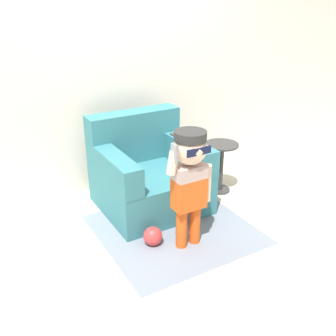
{
  "coord_description": "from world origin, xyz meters",
  "views": [
    {
      "loc": [
        -1.52,
        -3.02,
        1.93
      ],
      "look_at": [
        0.03,
        -0.36,
        0.56
      ],
      "focal_mm": 42.0,
      "sensor_mm": 36.0,
      "label": 1
    }
  ],
  "objects_px": {
    "armchair": "(148,174)",
    "side_table": "(221,163)",
    "toy_ball": "(153,236)",
    "person_child": "(190,172)"
  },
  "relations": [
    {
      "from": "armchair",
      "to": "side_table",
      "type": "relative_size",
      "value": 1.76
    },
    {
      "from": "person_child",
      "to": "side_table",
      "type": "bearing_deg",
      "value": 38.74
    },
    {
      "from": "person_child",
      "to": "side_table",
      "type": "height_order",
      "value": "person_child"
    },
    {
      "from": "person_child",
      "to": "toy_ball",
      "type": "distance_m",
      "value": 0.66
    },
    {
      "from": "toy_ball",
      "to": "person_child",
      "type": "bearing_deg",
      "value": -28.95
    },
    {
      "from": "toy_ball",
      "to": "side_table",
      "type": "bearing_deg",
      "value": 25.53
    },
    {
      "from": "armchair",
      "to": "person_child",
      "type": "height_order",
      "value": "person_child"
    },
    {
      "from": "armchair",
      "to": "toy_ball",
      "type": "bearing_deg",
      "value": -114.54
    },
    {
      "from": "armchair",
      "to": "side_table",
      "type": "bearing_deg",
      "value": -8.4
    },
    {
      "from": "person_child",
      "to": "side_table",
      "type": "relative_size",
      "value": 1.88
    }
  ]
}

